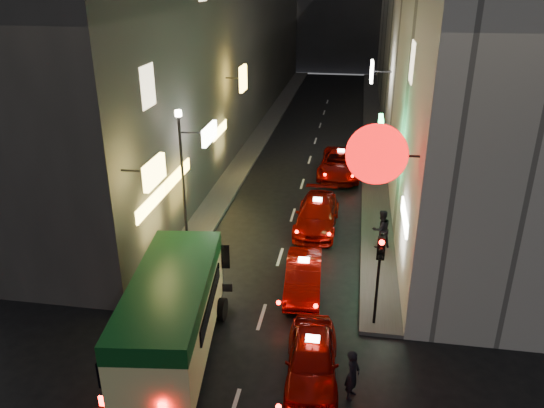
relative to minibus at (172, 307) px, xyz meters
The scene contains 13 objects.
building_left 29.40m from the minibus, 101.33° to the left, with size 7.43×52.00×18.00m.
building_right 30.68m from the minibus, 69.60° to the left, with size 8.35×52.00×18.00m.
sidewalk_left 28.07m from the minibus, 93.79° to the left, with size 1.50×52.00×0.15m, color #4C4946.
sidewalk_right 28.79m from the minibus, 76.62° to the left, with size 1.50×52.00×0.15m, color #4C4946.
minibus is the anchor object (origin of this frame).
taxi_near 4.60m from the minibus, ahead, with size 2.36×5.03×1.73m.
taxi_second 5.88m from the minibus, 50.36° to the left, with size 2.20×4.79×1.66m.
taxi_third 10.91m from the minibus, 69.87° to the left, with size 2.20×5.17×1.80m.
taxi_far 18.41m from the minibus, 75.72° to the left, with size 2.49×5.62×1.93m.
pedestrian_crossing 5.86m from the minibus, ahead, with size 0.60×0.39×1.82m, color black.
pedestrian_sidewalk 10.73m from the minibus, 51.08° to the left, with size 0.76×0.48×2.03m, color black.
traffic_light 6.90m from the minibus, 20.80° to the left, with size 0.26×0.43×3.50m.
lamp_post 7.44m from the minibus, 104.51° to the left, with size 0.28×0.28×6.22m.
Camera 1 is at (2.95, -7.23, 11.39)m, focal length 35.00 mm.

